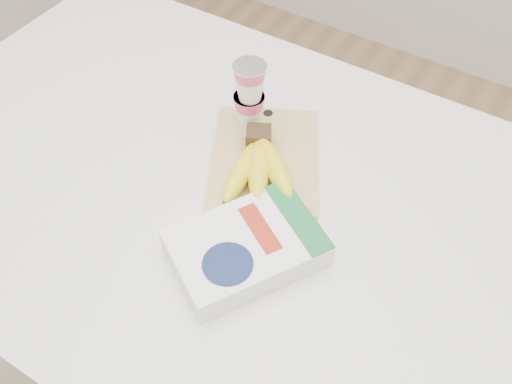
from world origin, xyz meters
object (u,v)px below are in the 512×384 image
(bananas, at_px, (258,166))
(yogurt_stack, at_px, (249,95))
(cereal_box, at_px, (246,248))
(table, at_px, (226,311))
(cutting_board, at_px, (265,159))

(bananas, height_order, yogurt_stack, yogurt_stack)
(yogurt_stack, bearing_deg, bananas, -51.37)
(cereal_box, bearing_deg, bananas, 146.04)
(table, relative_size, bananas, 6.63)
(table, bearing_deg, yogurt_stack, 96.41)
(table, height_order, cutting_board, cutting_board)
(yogurt_stack, height_order, cereal_box, yogurt_stack)
(table, relative_size, cereal_box, 4.68)
(cutting_board, xyz_separation_m, yogurt_stack, (-0.07, 0.06, 0.09))
(cutting_board, relative_size, yogurt_stack, 1.84)
(table, xyz_separation_m, yogurt_stack, (-0.02, 0.15, 0.61))
(table, bearing_deg, bananas, 34.33)
(cutting_board, relative_size, bananas, 1.34)
(bananas, relative_size, yogurt_stack, 1.37)
(yogurt_stack, relative_size, cereal_box, 0.52)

